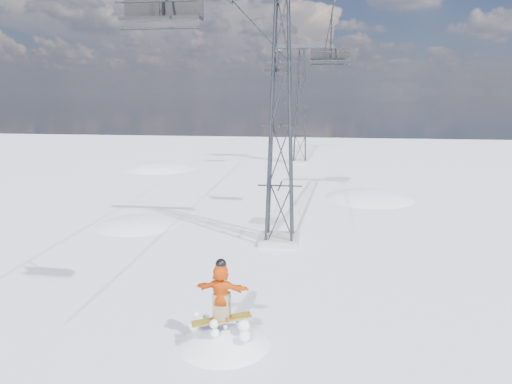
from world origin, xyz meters
The scene contains 9 objects.
ground centered at (0.00, 0.00, 0.00)m, with size 120.00×120.00×0.00m, color white.
snow_terrain centered at (-4.77, 21.24, -9.59)m, with size 39.00×37.00×22.00m.
lift_tower_near centered at (0.80, 8.00, 5.47)m, with size 5.20×1.80×11.43m.
lift_tower_far centered at (0.80, 33.00, 5.47)m, with size 5.20×1.80×11.43m.
haul_cables centered at (0.80, 19.50, 10.85)m, with size 4.46×51.00×0.06m.
lift_chair_near centered at (-1.40, -1.25, 8.88)m, with size 1.98×0.57×2.46m.
lift_chair_mid centered at (3.00, 12.32, 8.83)m, with size 2.03×0.58×2.52m.
lift_chair_far centered at (-1.40, 29.11, 8.94)m, with size 1.93×0.55×2.39m.
lift_chair_extra centered at (-1.40, 33.24, 9.06)m, with size 1.80×0.52×2.23m.
Camera 1 is at (2.38, -12.51, 6.94)m, focal length 32.00 mm.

